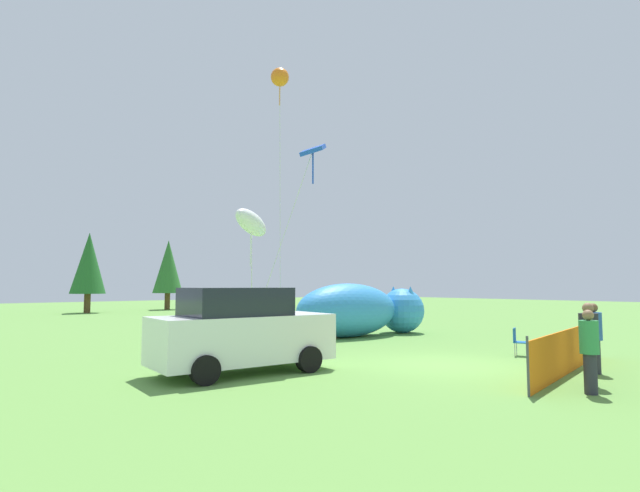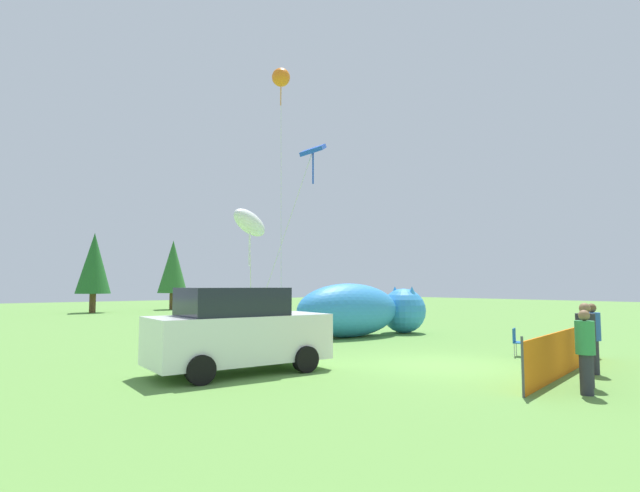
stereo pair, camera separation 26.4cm
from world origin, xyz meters
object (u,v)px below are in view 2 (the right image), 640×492
at_px(parked_car, 238,331).
at_px(spectator_in_red_shirt, 586,341).
at_px(folding_chair, 519,340).
at_px(inflatable_cat, 362,312).
at_px(spectator_in_black_shirt, 585,348).
at_px(kite_blue_box, 312,154).
at_px(kite_white_ghost, 250,223).
at_px(kite_orange_flower, 281,79).
at_px(spectator_in_blue_shirt, 593,335).

height_order(parked_car, spectator_in_red_shirt, parked_car).
distance_m(folding_chair, inflatable_cat, 7.30).
height_order(parked_car, inflatable_cat, inflatable_cat).
height_order(spectator_in_black_shirt, kite_blue_box, kite_blue_box).
relative_size(inflatable_cat, kite_white_ghost, 1.46).
bearing_deg(kite_orange_flower, parked_car, -131.54).
height_order(folding_chair, kite_white_ghost, kite_white_ghost).
bearing_deg(parked_car, inflatable_cat, 31.77).
xyz_separation_m(spectator_in_red_shirt, kite_orange_flower, (1.46, 13.26, 10.44)).
bearing_deg(kite_white_ghost, parked_car, -127.60).
relative_size(parked_car, inflatable_cat, 0.68).
bearing_deg(spectator_in_red_shirt, folding_chair, 45.39).
bearing_deg(parked_car, folding_chair, -15.34).
distance_m(inflatable_cat, spectator_in_blue_shirt, 10.18).
xyz_separation_m(inflatable_cat, spectator_in_blue_shirt, (-2.04, -9.98, -0.09)).
bearing_deg(parked_car, kite_orange_flower, 53.49).
bearing_deg(folding_chair, kite_orange_flower, 169.29).
xyz_separation_m(inflatable_cat, kite_orange_flower, (-2.28, 2.75, 10.39)).
bearing_deg(spectator_in_blue_shirt, kite_white_ghost, 122.25).
bearing_deg(kite_blue_box, folding_chair, -68.41).
relative_size(spectator_in_blue_shirt, kite_blue_box, 0.22).
relative_size(spectator_in_red_shirt, kite_white_ghost, 0.39).
xyz_separation_m(folding_chair, spectator_in_black_shirt, (-4.02, -3.56, 0.42)).
xyz_separation_m(folding_chair, kite_blue_box, (-2.64, 6.68, 6.65)).
xyz_separation_m(folding_chair, spectator_in_blue_shirt, (-1.51, -2.72, 0.44)).
xyz_separation_m(parked_car, kite_blue_box, (5.34, 3.71, 6.11)).
xyz_separation_m(parked_car, inflatable_cat, (8.52, 4.29, -0.00)).
relative_size(folding_chair, spectator_in_red_shirt, 0.47).
bearing_deg(spectator_in_blue_shirt, folding_chair, 60.90).
relative_size(inflatable_cat, kite_blue_box, 0.87).
xyz_separation_m(inflatable_cat, spectator_in_red_shirt, (-3.74, -10.51, -0.06)).
bearing_deg(kite_blue_box, kite_orange_flower, 74.95).
height_order(kite_orange_flower, kite_blue_box, kite_orange_flower).
relative_size(spectator_in_black_shirt, kite_orange_flower, 0.14).
bearing_deg(kite_white_ghost, kite_orange_flower, 46.96).
relative_size(parked_car, kite_blue_box, 0.59).
xyz_separation_m(spectator_in_blue_shirt, spectator_in_black_shirt, (-2.51, -0.85, -0.02)).
bearing_deg(kite_orange_flower, spectator_in_black_shirt, -99.50).
bearing_deg(spectator_in_black_shirt, kite_blue_box, 82.35).
height_order(folding_chair, spectator_in_red_shirt, spectator_in_red_shirt).
bearing_deg(inflatable_cat, kite_white_ghost, -156.79).
relative_size(folding_chair, spectator_in_blue_shirt, 0.49).
bearing_deg(spectator_in_red_shirt, kite_orange_flower, 83.71).
bearing_deg(folding_chair, inflatable_cat, 155.22).
bearing_deg(folding_chair, kite_blue_box, -179.01).
height_order(parked_car, folding_chair, parked_car).
relative_size(spectator_in_blue_shirt, kite_white_ghost, 0.37).
relative_size(folding_chair, spectator_in_black_shirt, 0.50).
distance_m(spectator_in_black_shirt, kite_white_ghost, 9.44).
height_order(parked_car, kite_orange_flower, kite_orange_flower).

